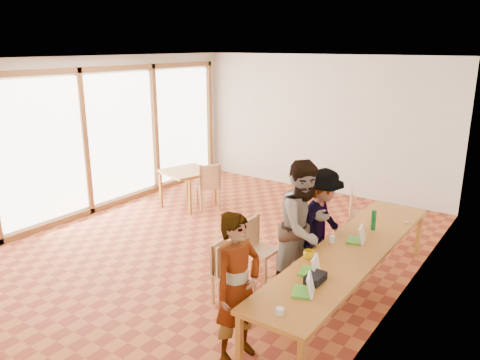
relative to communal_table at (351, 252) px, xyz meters
The scene contains 24 objects.
ground 2.61m from the communal_table, behind, with size 8.00×8.00×0.00m, color #AA5429.
wall_back 4.97m from the communal_table, 120.65° to the left, with size 6.00×0.10×3.00m, color beige.
wall_right 0.97m from the communal_table, 23.56° to the left, with size 0.10×8.00×3.00m, color beige.
window_wall 5.52m from the communal_table, behind, with size 0.10×8.00×3.00m, color white.
ceiling 3.42m from the communal_table, behind, with size 6.00×8.00×0.04m, color white.
communal_table is the anchor object (origin of this frame).
side_table 4.49m from the communal_table, 158.34° to the left, with size 0.90×0.90×0.75m.
chair_near 1.50m from the communal_table, 142.50° to the right, with size 0.48×0.48×0.42m.
chair_mid 1.61m from the communal_table, 148.02° to the right, with size 0.41×0.41×0.42m.
chair_far 1.39m from the communal_table, behind, with size 0.41×0.41×0.46m.
chair_empty 2.30m from the communal_table, 109.96° to the left, with size 0.50×0.50×0.43m.
chair_spare 4.13m from the communal_table, 154.39° to the left, with size 0.61×0.61×0.50m.
person_near 1.78m from the communal_table, 107.39° to the right, with size 0.59×0.39×1.62m, color gray.
person_mid 0.67m from the communal_table, behind, with size 0.88×0.69×1.82m, color gray.
person_far 0.75m from the communal_table, 146.02° to the left, with size 1.03×0.59×1.60m, color gray.
laptop_near 1.31m from the communal_table, 88.10° to the right, with size 0.29×0.30×0.21m.
laptop_mid 0.89m from the communal_table, 97.05° to the right, with size 0.26×0.28×0.21m.
laptop_far 0.28m from the communal_table, 93.57° to the left, with size 0.27×0.29×0.21m.
yellow_mug 0.65m from the communal_table, 118.40° to the right, with size 0.13×0.13×0.11m, color #C8A20A.
green_bottle 0.79m from the communal_table, 90.13° to the left, with size 0.07×0.07×0.28m, color #0F6129.
clear_glass 0.30m from the communal_table, behind, with size 0.07×0.07×0.09m, color silver.
condiment_cup 1.78m from the communal_table, 89.44° to the right, with size 0.08×0.08×0.06m, color white.
pink_phone 1.32m from the communal_table, 76.31° to the left, with size 0.05×0.10×0.01m, color #E05081.
black_pouch 1.03m from the communal_table, 89.37° to the right, with size 0.16×0.26×0.09m, color black.
Camera 1 is at (4.45, -5.40, 3.21)m, focal length 35.00 mm.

